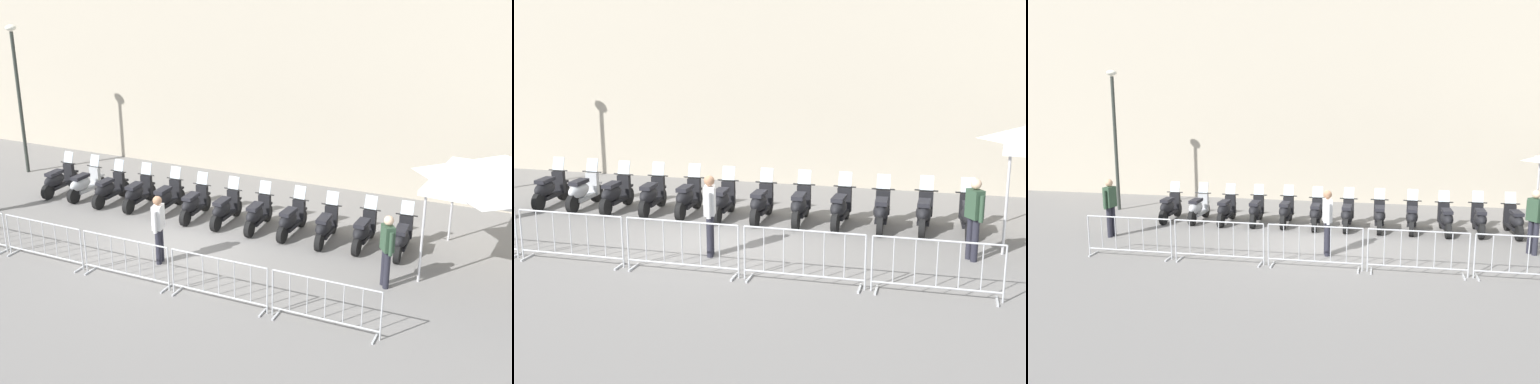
% 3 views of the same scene
% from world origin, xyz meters
% --- Properties ---
extents(ground_plane, '(120.00, 120.00, 0.00)m').
position_xyz_m(ground_plane, '(0.00, 0.00, 0.00)').
color(ground_plane, slate).
extents(motorcycle_0, '(0.58, 1.73, 1.24)m').
position_xyz_m(motorcycle_0, '(-5.59, 1.55, 0.45)').
color(motorcycle_0, black).
rests_on(motorcycle_0, ground).
extents(motorcycle_1, '(0.56, 1.73, 1.24)m').
position_xyz_m(motorcycle_1, '(-4.61, 1.68, 0.45)').
color(motorcycle_1, black).
rests_on(motorcycle_1, ground).
extents(motorcycle_2, '(0.56, 1.73, 1.24)m').
position_xyz_m(motorcycle_2, '(-3.62, 1.69, 0.45)').
color(motorcycle_2, black).
rests_on(motorcycle_2, ground).
extents(motorcycle_3, '(0.62, 1.72, 1.24)m').
position_xyz_m(motorcycle_3, '(-2.64, 1.85, 0.45)').
color(motorcycle_3, black).
rests_on(motorcycle_3, ground).
extents(motorcycle_4, '(0.58, 1.73, 1.24)m').
position_xyz_m(motorcycle_4, '(-1.66, 1.97, 0.45)').
color(motorcycle_4, black).
rests_on(motorcycle_4, ground).
extents(motorcycle_5, '(0.60, 1.72, 1.24)m').
position_xyz_m(motorcycle_5, '(-0.67, 1.95, 0.45)').
color(motorcycle_5, black).
rests_on(motorcycle_5, ground).
extents(motorcycle_6, '(0.56, 1.73, 1.24)m').
position_xyz_m(motorcycle_6, '(0.31, 2.05, 0.45)').
color(motorcycle_6, black).
rests_on(motorcycle_6, ground).
extents(motorcycle_7, '(0.59, 1.72, 1.24)m').
position_xyz_m(motorcycle_7, '(1.30, 2.15, 0.45)').
color(motorcycle_7, black).
rests_on(motorcycle_7, ground).
extents(motorcycle_8, '(0.56, 1.72, 1.24)m').
position_xyz_m(motorcycle_8, '(2.27, 2.26, 0.45)').
color(motorcycle_8, black).
rests_on(motorcycle_8, ground).
extents(motorcycle_9, '(0.61, 1.72, 1.24)m').
position_xyz_m(motorcycle_9, '(3.27, 2.30, 0.45)').
color(motorcycle_9, black).
rests_on(motorcycle_9, ground).
extents(motorcycle_10, '(0.56, 1.73, 1.24)m').
position_xyz_m(motorcycle_10, '(4.24, 2.51, 0.45)').
color(motorcycle_10, black).
rests_on(motorcycle_10, ground).
extents(motorcycle_11, '(0.62, 1.72, 1.24)m').
position_xyz_m(motorcycle_11, '(5.23, 2.60, 0.45)').
color(motorcycle_11, black).
rests_on(motorcycle_11, ground).
extents(barrier_segment_1, '(2.32, 0.63, 1.07)m').
position_xyz_m(barrier_segment_1, '(-2.23, -2.18, 0.53)').
color(barrier_segment_1, '#B2B5B7').
rests_on(barrier_segment_1, ground).
extents(barrier_segment_2, '(2.32, 0.63, 1.07)m').
position_xyz_m(barrier_segment_2, '(0.17, -1.96, 0.53)').
color(barrier_segment_2, '#B2B5B7').
rests_on(barrier_segment_2, ground).
extents(barrier_segment_3, '(2.32, 0.63, 1.07)m').
position_xyz_m(barrier_segment_3, '(2.58, -1.75, 0.53)').
color(barrier_segment_3, '#B2B5B7').
rests_on(barrier_segment_3, ground).
extents(barrier_segment_4, '(2.32, 0.63, 1.07)m').
position_xyz_m(barrier_segment_4, '(4.98, -1.54, 0.53)').
color(barrier_segment_4, '#B2B5B7').
rests_on(barrier_segment_4, ground).
extents(officer_near_row_end, '(0.32, 0.53, 1.73)m').
position_xyz_m(officer_near_row_end, '(0.24, -0.80, 0.98)').
color(officer_near_row_end, '#23232D').
rests_on(officer_near_row_end, ground).
extents(officer_by_barriers, '(0.40, 0.45, 1.73)m').
position_xyz_m(officer_by_barriers, '(5.44, 0.75, 0.98)').
color(officer_by_barriers, '#23232D').
rests_on(officer_by_barriers, ground).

